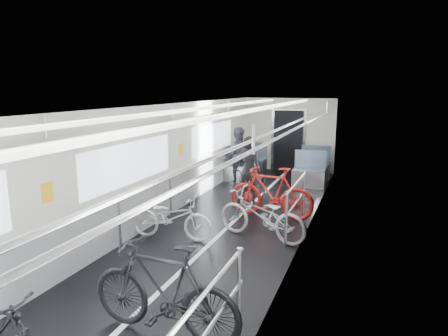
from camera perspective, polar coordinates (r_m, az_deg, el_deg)
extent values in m
cube|color=black|center=(7.10, -2.50, -11.22)|extent=(3.00, 14.00, 0.01)
cube|color=white|center=(6.56, -2.68, 8.49)|extent=(3.00, 14.00, 0.02)
cube|color=silver|center=(7.43, -13.30, -0.80)|extent=(0.02, 14.00, 2.40)
cube|color=silver|center=(6.31, 10.07, -2.83)|extent=(0.02, 14.00, 2.40)
cube|color=silver|center=(13.37, 9.22, 4.69)|extent=(3.00, 0.02, 2.40)
cube|color=white|center=(7.10, -2.50, -11.19)|extent=(0.08, 13.80, 0.01)
cube|color=gray|center=(7.61, -12.85, -6.35)|extent=(0.01, 13.90, 0.90)
cube|color=gray|center=(6.54, 9.57, -9.19)|extent=(0.01, 13.90, 0.90)
cube|color=white|center=(7.38, -13.18, 0.70)|extent=(0.01, 10.80, 0.75)
cube|color=white|center=(6.27, 9.86, -1.03)|extent=(0.01, 10.80, 0.75)
cube|color=white|center=(6.80, -6.99, 8.01)|extent=(0.14, 13.40, 0.05)
cube|color=white|center=(6.37, 1.92, 7.87)|extent=(0.14, 13.40, 0.05)
cube|color=black|center=(13.33, 9.14, 3.81)|extent=(0.95, 0.10, 2.00)
imported|color=silver|center=(7.39, -7.57, -6.98)|extent=(1.62, 0.68, 0.83)
imported|color=black|center=(4.63, -8.61, -16.79)|extent=(1.87, 0.59, 1.11)
imported|color=#A6A7AB|center=(7.32, 5.32, -6.72)|extent=(1.85, 1.00, 0.92)
imported|color=#B41B16|center=(8.52, 6.73, -3.48)|extent=(1.87, 0.64, 1.11)
imported|color=black|center=(9.43, 4.24, -2.57)|extent=(0.77, 1.80, 0.92)
imported|color=black|center=(9.48, 3.57, -0.28)|extent=(0.64, 0.47, 1.63)
imported|color=#333038|center=(11.72, 1.92, 1.93)|extent=(0.93, 0.82, 1.61)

